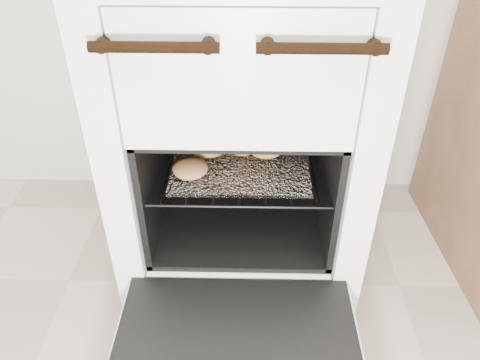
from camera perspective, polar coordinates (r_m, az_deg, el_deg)
name	(u,v)px	position (r m, az deg, el deg)	size (l,w,h in m)	color
stove	(241,133)	(1.26, 0.14, 5.78)	(0.60, 0.67, 0.92)	white
oven_door	(236,357)	(1.05, -0.45, -20.80)	(0.54, 0.42, 0.04)	black
oven_rack	(241,158)	(1.22, 0.08, 2.67)	(0.44, 0.42, 0.01)	black
foil_sheet	(241,161)	(1.20, 0.06, 2.39)	(0.34, 0.30, 0.01)	white
baked_rolls	(227,149)	(1.20, -1.65, 3.76)	(0.30, 0.23, 0.05)	#B57C48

